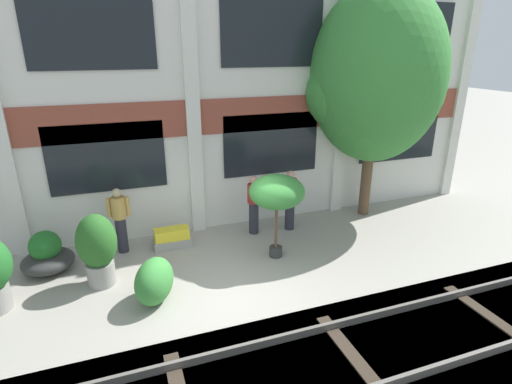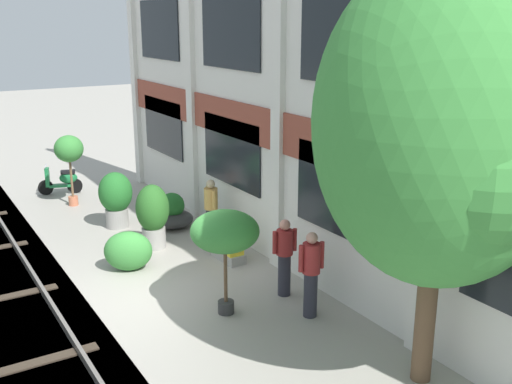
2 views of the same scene
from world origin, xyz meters
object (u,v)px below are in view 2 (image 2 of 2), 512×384
Objects in this scene: broadleaf_tree at (442,130)px; scooter_near_curb at (62,181)px; potted_plant_terracotta_small at (225,233)px; potted_plant_tall_urn at (69,151)px; potted_plant_ribbed_drum at (116,197)px; potted_plant_wide_bowl at (172,214)px; topiary_hedge at (128,251)px; resident_near_plants at (285,255)px; potted_plant_square_trough at (228,250)px; resident_by_doorway at (211,209)px; potted_plant_glazed_jar at (153,213)px; resident_watching_tracks at (311,272)px.

broadleaf_tree reaches higher than scooter_near_curb.
potted_plant_tall_urn reaches higher than potted_plant_terracotta_small.
broadleaf_tree is at bearing 10.16° from potted_plant_ribbed_drum.
potted_plant_wide_bowl is 5.13m from scooter_near_curb.
topiary_hedge is at bearing 105.85° from scooter_near_curb.
potted_plant_terracotta_small reaches higher than potted_plant_wide_bowl.
resident_near_plants reaches higher than potted_plant_ribbed_drum.
potted_plant_terracotta_small is 10.04m from scooter_near_curb.
potted_plant_square_trough is (2.82, 0.17, -0.12)m from potted_plant_wide_bowl.
potted_plant_ribbed_drum is at bearing -121.90° from potted_plant_wide_bowl.
resident_by_doorway is at bearing -179.48° from broadleaf_tree.
potted_plant_glazed_jar is at bearing -152.58° from resident_near_plants.
potted_plant_glazed_jar reaches higher than scooter_near_curb.
potted_plant_square_trough is 2.30m from topiary_hedge.
potted_plant_glazed_jar is at bearing -13.67° from resident_by_doorway.
potted_plant_terracotta_small is at bearing 1.30° from potted_plant_ribbed_drum.
potted_plant_wide_bowl reaches higher than topiary_hedge.
broadleaf_tree is 6.00× the size of topiary_hedge.
potted_plant_terracotta_small is at bearing -29.84° from potted_plant_square_trough.
potted_plant_square_trough is 2.31m from resident_near_plants.
topiary_hedge is at bearing -2.58° from potted_plant_tall_urn.
resident_by_doorway is 2.47m from topiary_hedge.
potted_plant_ribbed_drum is 0.95× the size of potted_plant_glazed_jar.
potted_plant_terracotta_small reaches higher than topiary_hedge.
resident_by_doorway is (0.49, 1.35, 0.01)m from potted_plant_glazed_jar.
potted_plant_terracotta_small reaches higher than potted_plant_square_trough.
topiary_hedge is at bearing -14.08° from potted_plant_ribbed_drum.
potted_plant_tall_urn is 6.67m from potted_plant_square_trough.
potted_plant_square_trough is at bearing 21.86° from potted_plant_ribbed_drum.
potted_plant_tall_urn is at bearing 177.42° from topiary_hedge.
resident_watching_tracks is at bearing 1.53° from potted_plant_wide_bowl.
topiary_hedge is at bearing -106.73° from potted_plant_square_trough.
potted_plant_wide_bowl is at bearing -71.63° from resident_by_doorway.
potted_plant_glazed_jar is at bearing -169.30° from broadleaf_tree.
resident_watching_tracks is at bearing -174.41° from broadleaf_tree.
potted_plant_square_trough is (6.22, 1.94, -1.45)m from potted_plant_tall_urn.
potted_plant_ribbed_drum is 3.08m from topiary_hedge.
potted_plant_glazed_jar is at bearing -144.97° from potted_plant_square_trough.
potted_plant_ribbed_drum reaches higher than topiary_hedge.
scooter_near_curb reaches higher than potted_plant_wide_bowl.
resident_near_plants reaches higher than scooter_near_curb.
potted_plant_tall_urn reaches higher than topiary_hedge.
resident_by_doorway is (-1.19, 0.18, 0.65)m from potted_plant_square_trough.
potted_plant_wide_bowl is 0.74× the size of potted_plant_ribbed_drum.
broadleaf_tree is 4.22× the size of potted_plant_ribbed_drum.
topiary_hedge reaches higher than potted_plant_square_trough.
potted_plant_wide_bowl is at bearing 58.10° from potted_plant_ribbed_drum.
resident_near_plants is (3.90, 1.26, -0.01)m from potted_plant_glazed_jar.
potted_plant_glazed_jar is at bearing 177.96° from potted_plant_terracotta_small.
broadleaf_tree is at bearing 23.83° from potted_plant_terracotta_small.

